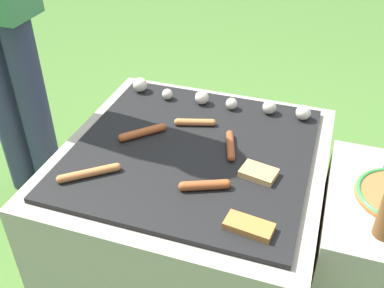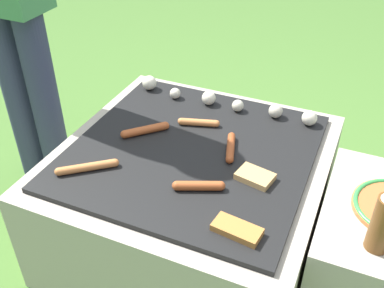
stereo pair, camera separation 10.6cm
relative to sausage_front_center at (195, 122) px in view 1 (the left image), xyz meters
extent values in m
plane|color=#47702D|center=(0.04, -0.14, -0.43)|extent=(14.00, 14.00, 0.00)
cube|color=#A89E8C|center=(0.04, -0.14, -0.23)|extent=(0.86, 0.86, 0.40)
cube|color=black|center=(0.04, -0.14, -0.02)|extent=(0.76, 0.76, 0.02)
cube|color=#A89E8C|center=(0.67, -0.19, -0.22)|extent=(0.39, 0.50, 0.42)
cylinder|color=#2D334C|center=(-0.76, -0.06, -0.05)|extent=(0.11, 0.11, 0.76)
cylinder|color=#2D334C|center=(-0.62, -0.06, -0.05)|extent=(0.11, 0.11, 0.76)
cylinder|color=#A34C23|center=(-0.15, -0.12, 0.00)|extent=(0.12, 0.12, 0.03)
sphere|color=#A34C23|center=(-0.10, -0.07, 0.00)|extent=(0.03, 0.03, 0.03)
sphere|color=#A34C23|center=(-0.20, -0.17, 0.00)|extent=(0.03, 0.03, 0.03)
cylinder|color=#A34C23|center=(0.13, -0.32, 0.00)|extent=(0.13, 0.08, 0.03)
sphere|color=#A34C23|center=(0.07, -0.34, 0.00)|extent=(0.03, 0.03, 0.03)
sphere|color=#A34C23|center=(0.19, -0.29, 0.00)|extent=(0.03, 0.03, 0.03)
cylinder|color=#C6753D|center=(0.00, 0.00, 0.00)|extent=(0.13, 0.06, 0.02)
sphere|color=#C6753D|center=(0.06, 0.02, 0.00)|extent=(0.02, 0.02, 0.02)
sphere|color=#C6753D|center=(-0.06, -0.02, 0.00)|extent=(0.02, 0.02, 0.02)
cylinder|color=#C6753D|center=(-0.21, -0.37, 0.00)|extent=(0.15, 0.13, 0.03)
sphere|color=#C6753D|center=(-0.28, -0.42, 0.00)|extent=(0.03, 0.03, 0.03)
sphere|color=#C6753D|center=(-0.15, -0.32, 0.00)|extent=(0.03, 0.03, 0.03)
cylinder|color=#93421E|center=(0.15, -0.10, 0.00)|extent=(0.06, 0.13, 0.03)
sphere|color=#93421E|center=(0.14, -0.03, 0.00)|extent=(0.03, 0.03, 0.03)
sphere|color=#93421E|center=(0.17, -0.16, 0.00)|extent=(0.03, 0.03, 0.03)
cube|color=tan|center=(0.27, -0.21, 0.00)|extent=(0.12, 0.09, 0.02)
cube|color=#B27033|center=(0.29, -0.43, 0.00)|extent=(0.14, 0.08, 0.02)
sphere|color=beige|center=(-0.29, 0.17, 0.02)|extent=(0.06, 0.06, 0.06)
sphere|color=beige|center=(-0.16, 0.14, 0.01)|extent=(0.04, 0.04, 0.04)
sphere|color=beige|center=(-0.02, 0.15, 0.01)|extent=(0.05, 0.05, 0.05)
sphere|color=beige|center=(0.09, 0.15, 0.01)|extent=(0.04, 0.04, 0.04)
sphere|color=beige|center=(0.23, 0.16, 0.01)|extent=(0.05, 0.05, 0.05)
sphere|color=beige|center=(0.36, 0.16, 0.01)|extent=(0.05, 0.05, 0.05)
cylinder|color=silver|center=(0.63, -0.01, -0.01)|extent=(0.05, 0.19, 0.01)
camera|label=1|loc=(0.41, -1.27, 0.86)|focal=42.00mm
camera|label=2|loc=(0.51, -1.23, 0.86)|focal=42.00mm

